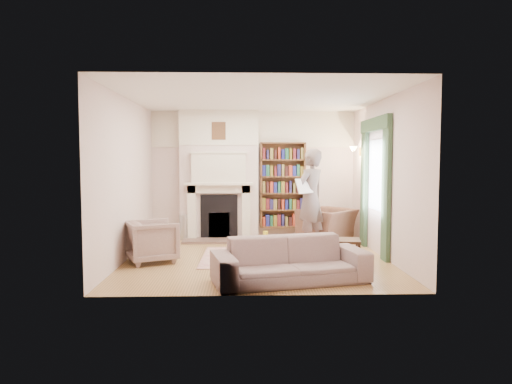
{
  "coord_description": "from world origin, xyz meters",
  "views": [
    {
      "loc": [
        -0.25,
        -7.95,
        1.72
      ],
      "look_at": [
        0.0,
        0.25,
        1.15
      ],
      "focal_mm": 32.0,
      "sensor_mm": 36.0,
      "label": 1
    }
  ],
  "objects_px": {
    "bookcase": "(283,185)",
    "paraffin_heater": "(184,227)",
    "rocking_horse": "(258,241)",
    "man_reading": "(310,198)",
    "armchair_reading": "(327,225)",
    "armchair_left": "(152,241)",
    "sofa": "(290,260)",
    "coffee_table": "(338,253)"
  },
  "relations": [
    {
      "from": "bookcase",
      "to": "sofa",
      "type": "relative_size",
      "value": 0.86
    },
    {
      "from": "sofa",
      "to": "paraffin_heater",
      "type": "distance_m",
      "value": 4.02
    },
    {
      "from": "armchair_reading",
      "to": "coffee_table",
      "type": "bearing_deg",
      "value": 38.1
    },
    {
      "from": "armchair_left",
      "to": "sofa",
      "type": "bearing_deg",
      "value": -146.29
    },
    {
      "from": "armchair_left",
      "to": "man_reading",
      "type": "distance_m",
      "value": 3.18
    },
    {
      "from": "man_reading",
      "to": "paraffin_heater",
      "type": "xyz_separation_m",
      "value": [
        -2.6,
        0.94,
        -0.7
      ]
    },
    {
      "from": "armchair_reading",
      "to": "armchair_left",
      "type": "height_order",
      "value": "armchair_left"
    },
    {
      "from": "sofa",
      "to": "man_reading",
      "type": "relative_size",
      "value": 1.11
    },
    {
      "from": "paraffin_heater",
      "to": "rocking_horse",
      "type": "height_order",
      "value": "paraffin_heater"
    },
    {
      "from": "armchair_reading",
      "to": "rocking_horse",
      "type": "xyz_separation_m",
      "value": [
        -1.5,
        -1.0,
        -0.15
      ]
    },
    {
      "from": "bookcase",
      "to": "rocking_horse",
      "type": "relative_size",
      "value": 4.16
    },
    {
      "from": "armchair_reading",
      "to": "paraffin_heater",
      "type": "distance_m",
      "value": 3.07
    },
    {
      "from": "rocking_horse",
      "to": "armchair_reading",
      "type": "bearing_deg",
      "value": 48.63
    },
    {
      "from": "sofa",
      "to": "rocking_horse",
      "type": "distance_m",
      "value": 2.22
    },
    {
      "from": "bookcase",
      "to": "paraffin_heater",
      "type": "xyz_separation_m",
      "value": [
        -2.16,
        -0.22,
        -0.9
      ]
    },
    {
      "from": "bookcase",
      "to": "armchair_reading",
      "type": "bearing_deg",
      "value": -32.08
    },
    {
      "from": "armchair_reading",
      "to": "sofa",
      "type": "height_order",
      "value": "armchair_reading"
    },
    {
      "from": "man_reading",
      "to": "coffee_table",
      "type": "height_order",
      "value": "man_reading"
    },
    {
      "from": "armchair_reading",
      "to": "paraffin_heater",
      "type": "height_order",
      "value": "armchair_reading"
    },
    {
      "from": "sofa",
      "to": "paraffin_heater",
      "type": "xyz_separation_m",
      "value": [
        -1.93,
        3.52,
        -0.04
      ]
    },
    {
      "from": "coffee_table",
      "to": "armchair_reading",
      "type": "bearing_deg",
      "value": 93.8
    },
    {
      "from": "armchair_reading",
      "to": "paraffin_heater",
      "type": "xyz_separation_m",
      "value": [
        -3.05,
        0.34,
        -0.07
      ]
    },
    {
      "from": "armchair_reading",
      "to": "sofa",
      "type": "distance_m",
      "value": 3.37
    },
    {
      "from": "bookcase",
      "to": "armchair_reading",
      "type": "xyz_separation_m",
      "value": [
        0.9,
        -0.56,
        -0.83
      ]
    },
    {
      "from": "bookcase",
      "to": "rocking_horse",
      "type": "xyz_separation_m",
      "value": [
        -0.61,
        -1.56,
        -0.98
      ]
    },
    {
      "from": "sofa",
      "to": "rocking_horse",
      "type": "xyz_separation_m",
      "value": [
        -0.38,
        2.18,
        -0.12
      ]
    },
    {
      "from": "armchair_left",
      "to": "sofa",
      "type": "distance_m",
      "value": 2.58
    },
    {
      "from": "coffee_table",
      "to": "paraffin_heater",
      "type": "xyz_separation_m",
      "value": [
        -2.8,
        2.6,
        0.05
      ]
    },
    {
      "from": "bookcase",
      "to": "coffee_table",
      "type": "height_order",
      "value": "bookcase"
    },
    {
      "from": "armchair_reading",
      "to": "rocking_horse",
      "type": "distance_m",
      "value": 1.81
    },
    {
      "from": "bookcase",
      "to": "rocking_horse",
      "type": "distance_m",
      "value": 1.94
    },
    {
      "from": "bookcase",
      "to": "man_reading",
      "type": "bearing_deg",
      "value": -69.01
    },
    {
      "from": "man_reading",
      "to": "paraffin_heater",
      "type": "height_order",
      "value": "man_reading"
    },
    {
      "from": "armchair_left",
      "to": "man_reading",
      "type": "relative_size",
      "value": 0.4
    },
    {
      "from": "coffee_table",
      "to": "man_reading",
      "type": "bearing_deg",
      "value": 107.04
    },
    {
      "from": "bookcase",
      "to": "paraffin_heater",
      "type": "bearing_deg",
      "value": -174.17
    },
    {
      "from": "sofa",
      "to": "coffee_table",
      "type": "height_order",
      "value": "sofa"
    },
    {
      "from": "bookcase",
      "to": "sofa",
      "type": "xyz_separation_m",
      "value": [
        -0.22,
        -3.74,
        -0.86
      ]
    },
    {
      "from": "armchair_reading",
      "to": "man_reading",
      "type": "xyz_separation_m",
      "value": [
        -0.45,
        -0.6,
        0.62
      ]
    },
    {
      "from": "bookcase",
      "to": "armchair_reading",
      "type": "distance_m",
      "value": 1.34
    },
    {
      "from": "bookcase",
      "to": "rocking_horse",
      "type": "bearing_deg",
      "value": -111.22
    },
    {
      "from": "armchair_left",
      "to": "coffee_table",
      "type": "bearing_deg",
      "value": -122.56
    }
  ]
}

